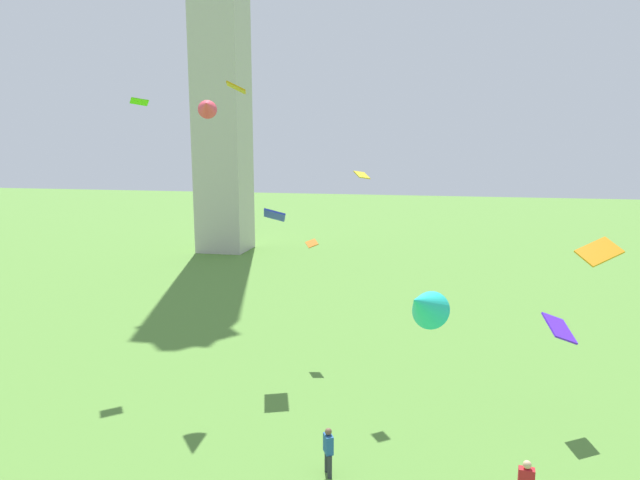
# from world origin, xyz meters

# --- Properties ---
(monument_obelisk) EXTENTS (4.81, 4.81, 49.59)m
(monument_obelisk) POSITION_xyz_m (-14.06, 52.26, 24.79)
(monument_obelisk) COLOR #B7B2A8
(monument_obelisk) RESTS_ON ground_plane
(person_0) EXTENTS (0.42, 0.50, 1.68)m
(person_0) POSITION_xyz_m (4.10, 14.85, 0.95)
(person_0) COLOR #2D3338
(person_0) RESTS_ON ground_plane
(kite_flying_0) EXTENTS (1.43, 1.60, 0.86)m
(kite_flying_0) POSITION_xyz_m (-0.31, 23.85, 7.57)
(kite_flying_0) COLOR #2331C5
(kite_flying_1) EXTENTS (0.85, 0.92, 0.39)m
(kite_flying_1) POSITION_xyz_m (1.05, 26.05, 5.84)
(kite_flying_1) COLOR #BC5F10
(kite_flying_2) EXTENTS (1.23, 1.71, 0.96)m
(kite_flying_2) POSITION_xyz_m (12.27, 20.52, 3.82)
(kite_flying_2) COLOR #5321E2
(kite_flying_3) EXTENTS (1.45, 1.13, 0.82)m
(kite_flying_3) POSITION_xyz_m (12.35, 16.42, 7.67)
(kite_flying_3) COLOR orange
(kite_flying_5) EXTENTS (1.05, 0.95, 0.40)m
(kite_flying_5) POSITION_xyz_m (-7.68, 24.74, 13.11)
(kite_flying_5) COLOR #59D412
(kite_flying_7) EXTENTS (1.34, 1.62, 1.10)m
(kite_flying_7) POSITION_xyz_m (-3.20, 22.85, 12.70)
(kite_flying_7) COLOR #F03B4D
(kite_flying_8) EXTENTS (0.88, 1.08, 0.35)m
(kite_flying_8) POSITION_xyz_m (0.93, 15.55, 12.76)
(kite_flying_8) COLOR #C68D0C
(kite_flying_9) EXTENTS (1.71, 2.22, 1.73)m
(kite_flying_9) POSITION_xyz_m (7.06, 13.61, 6.45)
(kite_flying_9) COLOR #1EC3B2
(kite_flying_11) EXTENTS (0.85, 0.96, 0.36)m
(kite_flying_11) POSITION_xyz_m (4.03, 23.08, 9.60)
(kite_flying_11) COLOR gold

